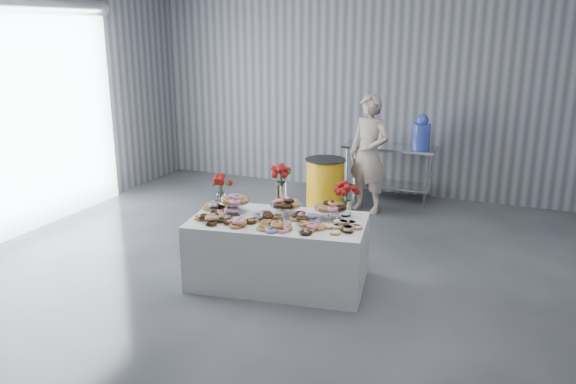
{
  "coord_description": "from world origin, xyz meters",
  "views": [
    {
      "loc": [
        2.32,
        -4.91,
        2.76
      ],
      "look_at": [
        -0.09,
        0.89,
        0.92
      ],
      "focal_mm": 35.0,
      "sensor_mm": 36.0,
      "label": 1
    }
  ],
  "objects_px": {
    "prep_table": "(389,163)",
    "water_jug": "(422,133)",
    "person": "(369,154)",
    "display_table": "(278,251)",
    "trash_barrel": "(325,184)"
  },
  "relations": [
    {
      "from": "trash_barrel",
      "to": "prep_table",
      "type": "bearing_deg",
      "value": 49.77
    },
    {
      "from": "prep_table",
      "to": "person",
      "type": "height_order",
      "value": "person"
    },
    {
      "from": "display_table",
      "to": "person",
      "type": "distance_m",
      "value": 2.96
    },
    {
      "from": "display_table",
      "to": "prep_table",
      "type": "relative_size",
      "value": 1.27
    },
    {
      "from": "prep_table",
      "to": "water_jug",
      "type": "bearing_deg",
      "value": -0.0
    },
    {
      "from": "prep_table",
      "to": "person",
      "type": "distance_m",
      "value": 0.86
    },
    {
      "from": "prep_table",
      "to": "trash_barrel",
      "type": "distance_m",
      "value": 1.25
    },
    {
      "from": "water_jug",
      "to": "person",
      "type": "height_order",
      "value": "person"
    },
    {
      "from": "water_jug",
      "to": "display_table",
      "type": "bearing_deg",
      "value": -103.58
    },
    {
      "from": "display_table",
      "to": "water_jug",
      "type": "bearing_deg",
      "value": 76.42
    },
    {
      "from": "water_jug",
      "to": "trash_barrel",
      "type": "xyz_separation_m",
      "value": [
        -1.29,
        -0.94,
        -0.74
      ]
    },
    {
      "from": "display_table",
      "to": "water_jug",
      "type": "distance_m",
      "value": 3.88
    },
    {
      "from": "water_jug",
      "to": "person",
      "type": "distance_m",
      "value": 1.05
    },
    {
      "from": "display_table",
      "to": "prep_table",
      "type": "height_order",
      "value": "prep_table"
    },
    {
      "from": "trash_barrel",
      "to": "person",
      "type": "bearing_deg",
      "value": 12.25
    }
  ]
}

